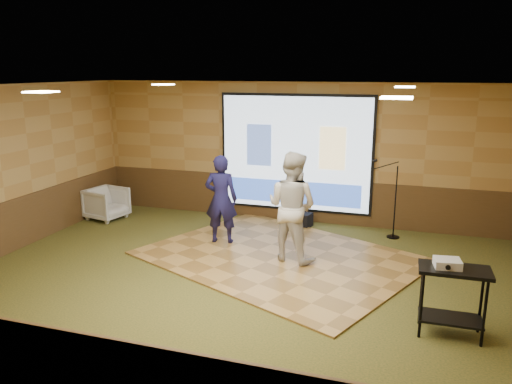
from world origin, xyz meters
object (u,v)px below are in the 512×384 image
(player_left, at_px, (221,199))
(banquet_chair, at_px, (107,204))
(player_right, at_px, (292,207))
(duffel_bag, at_px, (300,219))
(dance_floor, at_px, (280,257))
(mic_stand, at_px, (392,213))
(av_table, at_px, (453,290))
(projector, at_px, (447,263))
(projector_screen, at_px, (295,155))

(player_left, distance_m, banquet_chair, 3.15)
(player_right, bearing_deg, banquet_chair, 1.64)
(player_right, xyz_separation_m, duffel_bag, (-0.28, 1.98, -0.83))
(dance_floor, height_order, player_left, player_left)
(dance_floor, height_order, mic_stand, mic_stand)
(mic_stand, height_order, banquet_chair, mic_stand)
(player_left, xyz_separation_m, av_table, (3.97, -2.31, -0.26))
(projector, relative_size, banquet_chair, 0.40)
(projector_screen, xyz_separation_m, dance_floor, (0.28, -2.26, -1.46))
(player_right, height_order, banquet_chair, player_right)
(projector_screen, distance_m, projector, 5.09)
(player_left, xyz_separation_m, projector, (3.88, -2.30, 0.07))
(projector, height_order, duffel_bag, projector)
(projector_screen, distance_m, dance_floor, 2.71)
(projector_screen, bearing_deg, mic_stand, -13.71)
(mic_stand, distance_m, banquet_chair, 6.12)
(player_left, bearing_deg, av_table, 140.45)
(projector_screen, relative_size, dance_floor, 0.74)
(projector_screen, relative_size, banquet_chair, 4.29)
(av_table, relative_size, banquet_chair, 1.15)
(dance_floor, height_order, av_table, av_table)
(projector, bearing_deg, banquet_chair, 148.41)
(mic_stand, xyz_separation_m, banquet_chair, (-6.09, -0.62, -0.14))
(av_table, xyz_separation_m, banquet_chair, (-6.99, 3.03, -0.26))
(projector_screen, xyz_separation_m, av_table, (2.99, -4.16, -0.86))
(duffel_bag, bearing_deg, mic_stand, -5.26)
(dance_floor, distance_m, duffel_bag, 1.93)
(av_table, height_order, mic_stand, mic_stand)
(dance_floor, bearing_deg, projector, -35.82)
(duffel_bag, bearing_deg, dance_floor, -88.06)
(banquet_chair, bearing_deg, player_right, -93.32)
(av_table, distance_m, duffel_bag, 4.75)
(dance_floor, bearing_deg, av_table, -34.96)
(player_right, height_order, av_table, player_right)
(mic_stand, bearing_deg, dance_floor, -135.52)
(dance_floor, bearing_deg, projector_screen, 97.09)
(player_right, xyz_separation_m, projector, (2.40, -1.83, -0.03))
(player_right, height_order, duffel_bag, player_right)
(av_table, bearing_deg, duffel_bag, 126.02)
(mic_stand, relative_size, banquet_chair, 2.02)
(banquet_chair, bearing_deg, player_left, -91.91)
(dance_floor, xyz_separation_m, duffel_bag, (-0.07, 1.92, 0.13))
(player_left, xyz_separation_m, duffel_bag, (1.20, 1.51, -0.73))
(player_left, bearing_deg, mic_stand, -165.80)
(player_left, xyz_separation_m, player_right, (1.48, -0.47, 0.10))
(player_right, xyz_separation_m, banquet_chair, (-4.50, 1.19, -0.63))
(projector, height_order, banquet_chair, projector)
(mic_stand, bearing_deg, projector_screen, 166.65)
(dance_floor, height_order, projector, projector)
(projector_screen, relative_size, projector, 10.70)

